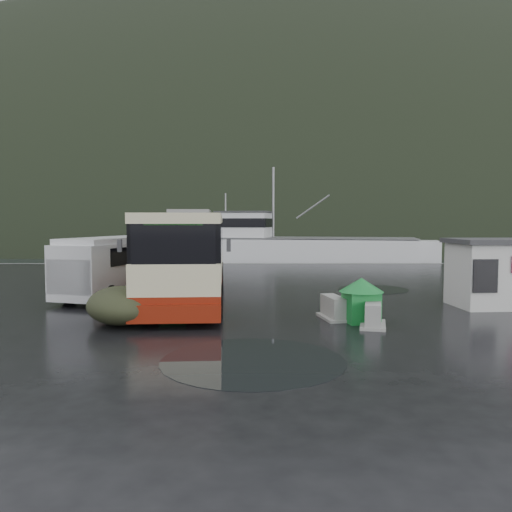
{
  "coord_description": "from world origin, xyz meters",
  "views": [
    {
      "loc": [
        1.99,
        -18.3,
        3.27
      ],
      "look_at": [
        2.04,
        4.17,
        1.7
      ],
      "focal_mm": 35.0,
      "sensor_mm": 36.0,
      "label": 1
    }
  ],
  "objects_px": {
    "coach_bus": "(190,297)",
    "white_van": "(115,297)",
    "fishing_trawler": "(303,257)",
    "waste_bin_left": "(173,318)",
    "dome_tent": "(122,323)",
    "ticket_kiosk": "(494,307)",
    "waste_bin_right": "(361,322)",
    "jersey_barrier_a": "(334,319)",
    "jersey_barrier_b": "(373,326)"
  },
  "relations": [
    {
      "from": "coach_bus",
      "to": "white_van",
      "type": "bearing_deg",
      "value": 176.21
    },
    {
      "from": "white_van",
      "to": "fishing_trawler",
      "type": "distance_m",
      "value": 26.59
    },
    {
      "from": "waste_bin_left",
      "to": "fishing_trawler",
      "type": "bearing_deg",
      "value": 76.1
    },
    {
      "from": "dome_tent",
      "to": "fishing_trawler",
      "type": "bearing_deg",
      "value": 73.91
    },
    {
      "from": "white_van",
      "to": "ticket_kiosk",
      "type": "height_order",
      "value": "white_van"
    },
    {
      "from": "coach_bus",
      "to": "fishing_trawler",
      "type": "relative_size",
      "value": 0.56
    },
    {
      "from": "coach_bus",
      "to": "fishing_trawler",
      "type": "bearing_deg",
      "value": 70.03
    },
    {
      "from": "waste_bin_right",
      "to": "jersey_barrier_a",
      "type": "xyz_separation_m",
      "value": [
        -0.79,
        0.56,
        0.0
      ]
    },
    {
      "from": "white_van",
      "to": "coach_bus",
      "type": "bearing_deg",
      "value": 16.54
    },
    {
      "from": "white_van",
      "to": "waste_bin_right",
      "type": "bearing_deg",
      "value": -13.09
    },
    {
      "from": "jersey_barrier_b",
      "to": "fishing_trawler",
      "type": "height_order",
      "value": "fishing_trawler"
    },
    {
      "from": "coach_bus",
      "to": "fishing_trawler",
      "type": "xyz_separation_m",
      "value": [
        7.24,
        24.45,
        0.0
      ]
    },
    {
      "from": "jersey_barrier_a",
      "to": "jersey_barrier_b",
      "type": "xyz_separation_m",
      "value": [
        1.04,
        -1.2,
        0.0
      ]
    },
    {
      "from": "waste_bin_left",
      "to": "jersey_barrier_b",
      "type": "distance_m",
      "value": 6.63
    },
    {
      "from": "fishing_trawler",
      "to": "ticket_kiosk",
      "type": "bearing_deg",
      "value": -67.79
    },
    {
      "from": "coach_bus",
      "to": "jersey_barrier_b",
      "type": "distance_m",
      "value": 8.92
    },
    {
      "from": "white_van",
      "to": "jersey_barrier_b",
      "type": "relative_size",
      "value": 4.11
    },
    {
      "from": "fishing_trawler",
      "to": "coach_bus",
      "type": "bearing_deg",
      "value": -94.35
    },
    {
      "from": "dome_tent",
      "to": "fishing_trawler",
      "type": "xyz_separation_m",
      "value": [
        8.68,
        30.08,
        0.0
      ]
    },
    {
      "from": "waste_bin_left",
      "to": "jersey_barrier_a",
      "type": "xyz_separation_m",
      "value": [
        5.44,
        -0.24,
        0.0
      ]
    },
    {
      "from": "waste_bin_left",
      "to": "dome_tent",
      "type": "xyz_separation_m",
      "value": [
        -1.47,
        -0.96,
        0.0
      ]
    },
    {
      "from": "ticket_kiosk",
      "to": "jersey_barrier_b",
      "type": "bearing_deg",
      "value": -150.44
    },
    {
      "from": "fishing_trawler",
      "to": "dome_tent",
      "type": "bearing_deg",
      "value": -93.95
    },
    {
      "from": "waste_bin_left",
      "to": "dome_tent",
      "type": "relative_size",
      "value": 0.43
    },
    {
      "from": "dome_tent",
      "to": "jersey_barrier_a",
      "type": "distance_m",
      "value": 6.95
    },
    {
      "from": "coach_bus",
      "to": "white_van",
      "type": "height_order",
      "value": "coach_bus"
    },
    {
      "from": "coach_bus",
      "to": "waste_bin_right",
      "type": "relative_size",
      "value": 9.28
    },
    {
      "from": "coach_bus",
      "to": "dome_tent",
      "type": "height_order",
      "value": "coach_bus"
    },
    {
      "from": "white_van",
      "to": "jersey_barrier_b",
      "type": "xyz_separation_m",
      "value": [
        9.76,
        -6.12,
        0.0
      ]
    },
    {
      "from": "ticket_kiosk",
      "to": "fishing_trawler",
      "type": "bearing_deg",
      "value": 96.56
    },
    {
      "from": "waste_bin_left",
      "to": "waste_bin_right",
      "type": "relative_size",
      "value": 0.9
    },
    {
      "from": "waste_bin_right",
      "to": "fishing_trawler",
      "type": "distance_m",
      "value": 29.93
    },
    {
      "from": "white_van",
      "to": "waste_bin_right",
      "type": "xyz_separation_m",
      "value": [
        9.52,
        -5.48,
        0.0
      ]
    },
    {
      "from": "dome_tent",
      "to": "fishing_trawler",
      "type": "height_order",
      "value": "fishing_trawler"
    },
    {
      "from": "ticket_kiosk",
      "to": "fishing_trawler",
      "type": "height_order",
      "value": "fishing_trawler"
    },
    {
      "from": "coach_bus",
      "to": "dome_tent",
      "type": "bearing_deg",
      "value": -107.85
    },
    {
      "from": "jersey_barrier_b",
      "to": "fishing_trawler",
      "type": "relative_size",
      "value": 0.06
    },
    {
      "from": "dome_tent",
      "to": "jersey_barrier_b",
      "type": "xyz_separation_m",
      "value": [
        7.95,
        -0.48,
        0.0
      ]
    },
    {
      "from": "dome_tent",
      "to": "ticket_kiosk",
      "type": "relative_size",
      "value": 0.91
    },
    {
      "from": "jersey_barrier_a",
      "to": "waste_bin_left",
      "type": "bearing_deg",
      "value": 177.48
    },
    {
      "from": "ticket_kiosk",
      "to": "jersey_barrier_b",
      "type": "xyz_separation_m",
      "value": [
        -5.51,
        -3.59,
        0.0
      ]
    },
    {
      "from": "waste_bin_right",
      "to": "fishing_trawler",
      "type": "xyz_separation_m",
      "value": [
        0.97,
        29.91,
        0.0
      ]
    },
    {
      "from": "waste_bin_left",
      "to": "waste_bin_right",
      "type": "height_order",
      "value": "waste_bin_right"
    },
    {
      "from": "fishing_trawler",
      "to": "jersey_barrier_b",
      "type": "bearing_deg",
      "value": -79.23
    },
    {
      "from": "jersey_barrier_a",
      "to": "fishing_trawler",
      "type": "distance_m",
      "value": 29.41
    },
    {
      "from": "white_van",
      "to": "dome_tent",
      "type": "distance_m",
      "value": 5.92
    },
    {
      "from": "waste_bin_right",
      "to": "ticket_kiosk",
      "type": "distance_m",
      "value": 6.47
    },
    {
      "from": "white_van",
      "to": "jersey_barrier_b",
      "type": "height_order",
      "value": "white_van"
    },
    {
      "from": "coach_bus",
      "to": "jersey_barrier_a",
      "type": "xyz_separation_m",
      "value": [
        5.47,
        -4.9,
        0.0
      ]
    },
    {
      "from": "white_van",
      "to": "jersey_barrier_b",
      "type": "bearing_deg",
      "value": -15.24
    }
  ]
}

